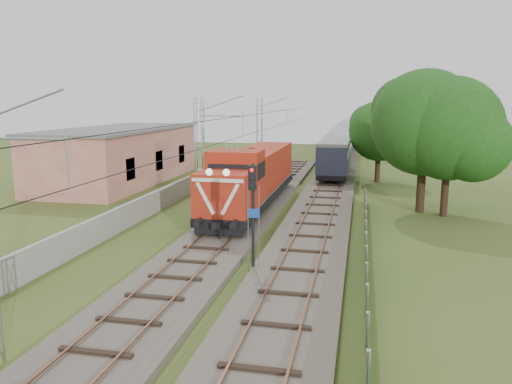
# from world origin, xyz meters

# --- Properties ---
(ground) EXTENTS (140.00, 140.00, 0.00)m
(ground) POSITION_xyz_m (0.00, 0.00, 0.00)
(ground) COLOR #354B1C
(ground) RESTS_ON ground
(track_main) EXTENTS (4.20, 70.00, 0.45)m
(track_main) POSITION_xyz_m (0.00, 7.00, 0.18)
(track_main) COLOR #6B6054
(track_main) RESTS_ON ground
(track_side) EXTENTS (4.20, 80.00, 0.45)m
(track_side) POSITION_xyz_m (5.00, 20.00, 0.18)
(track_side) COLOR #6B6054
(track_side) RESTS_ON ground
(catenary) EXTENTS (3.31, 70.00, 8.00)m
(catenary) POSITION_xyz_m (-2.95, 12.00, 4.05)
(catenary) COLOR gray
(catenary) RESTS_ON ground
(boundary_wall) EXTENTS (0.25, 40.00, 1.50)m
(boundary_wall) POSITION_xyz_m (-6.50, 12.00, 0.75)
(boundary_wall) COLOR #9E9E99
(boundary_wall) RESTS_ON ground
(station_building) EXTENTS (8.40, 20.40, 5.22)m
(station_building) POSITION_xyz_m (-15.00, 24.00, 2.63)
(station_building) COLOR tan
(station_building) RESTS_ON ground
(fence) EXTENTS (0.12, 32.00, 1.20)m
(fence) POSITION_xyz_m (8.00, 3.00, 0.60)
(fence) COLOR black
(fence) RESTS_ON ground
(locomotive) EXTENTS (3.23, 18.46, 4.69)m
(locomotive) POSITION_xyz_m (0.00, 14.99, 2.38)
(locomotive) COLOR black
(locomotive) RESTS_ON ground
(coach_rake) EXTENTS (2.86, 63.71, 3.30)m
(coach_rake) POSITION_xyz_m (5.00, 56.75, 2.40)
(coach_rake) COLOR black
(coach_rake) RESTS_ON ground
(signal_post) EXTENTS (0.56, 0.43, 5.05)m
(signal_post) POSITION_xyz_m (2.93, 1.52, 3.47)
(signal_post) COLOR black
(signal_post) RESTS_ON ground
(tree_a) EXTENTS (7.67, 7.30, 9.94)m
(tree_a) POSITION_xyz_m (11.89, 16.33, 6.20)
(tree_a) COLOR #362416
(tree_a) RESTS_ON ground
(tree_b) EXTENTS (7.27, 6.92, 9.42)m
(tree_b) POSITION_xyz_m (13.34, 15.41, 5.88)
(tree_b) COLOR #362416
(tree_b) RESTS_ON ground
(tree_c) EXTENTS (6.00, 5.71, 7.78)m
(tree_c) POSITION_xyz_m (9.27, 29.17, 4.85)
(tree_c) COLOR #362416
(tree_c) RESTS_ON ground
(tree_d) EXTENTS (6.60, 6.29, 8.56)m
(tree_d) POSITION_xyz_m (12.30, 49.50, 5.34)
(tree_d) COLOR #362416
(tree_d) RESTS_ON ground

